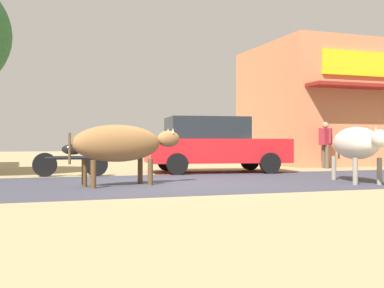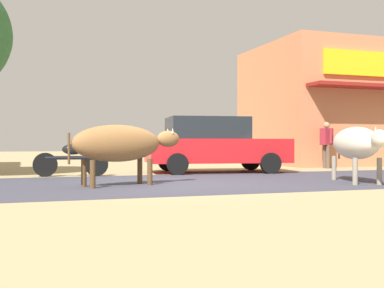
% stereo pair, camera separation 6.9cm
% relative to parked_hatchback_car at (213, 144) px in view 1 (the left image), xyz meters
% --- Properties ---
extents(ground, '(80.00, 80.00, 0.00)m').
position_rel_parked_hatchback_car_xyz_m(ground, '(-2.35, -3.27, -0.84)').
color(ground, tan).
extents(asphalt_road, '(72.00, 5.38, 0.00)m').
position_rel_parked_hatchback_car_xyz_m(asphalt_road, '(-2.35, -3.27, -0.84)').
color(asphalt_road, '#3F3F4C').
rests_on(asphalt_road, ground).
extents(storefront_right_club, '(8.77, 6.33, 4.83)m').
position_rel_parked_hatchback_car_xyz_m(storefront_right_club, '(8.17, 4.00, 1.58)').
color(storefront_right_club, '#C2784F').
rests_on(storefront_right_club, ground).
extents(parked_hatchback_car, '(4.36, 2.44, 1.64)m').
position_rel_parked_hatchback_car_xyz_m(parked_hatchback_car, '(0.00, 0.00, 0.00)').
color(parked_hatchback_car, red).
rests_on(parked_hatchback_car, ground).
extents(parked_motorcycle, '(1.92, 0.37, 1.06)m').
position_rel_parked_hatchback_car_xyz_m(parked_motorcycle, '(-4.18, -0.47, -0.37)').
color(parked_motorcycle, black).
rests_on(parked_motorcycle, ground).
extents(cow_near_brown, '(2.54, 1.16, 1.26)m').
position_rel_parked_hatchback_car_xyz_m(cow_near_brown, '(-3.48, -3.60, 0.02)').
color(cow_near_brown, olive).
rests_on(cow_near_brown, ground).
extents(cow_far_dark, '(1.34, 2.71, 1.24)m').
position_rel_parked_hatchback_car_xyz_m(cow_far_dark, '(1.67, -4.47, 0.03)').
color(cow_far_dark, beige).
rests_on(cow_far_dark, ground).
extents(pedestrian_by_shop, '(0.45, 0.61, 1.60)m').
position_rel_parked_hatchback_car_xyz_m(pedestrian_by_shop, '(4.49, 0.83, 0.09)').
color(pedestrian_by_shop, brown).
rests_on(pedestrian_by_shop, ground).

